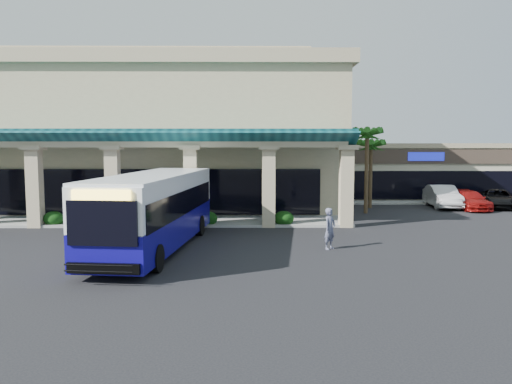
{
  "coord_description": "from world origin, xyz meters",
  "views": [
    {
      "loc": [
        0.55,
        -23.54,
        4.77
      ],
      "look_at": [
        0.76,
        3.59,
        2.2
      ],
      "focal_mm": 35.0,
      "sensor_mm": 36.0,
      "label": 1
    }
  ],
  "objects_px": {
    "pedestrian": "(330,229)",
    "car_red": "(470,200)",
    "transit_bus": "(155,212)",
    "car_white": "(442,196)",
    "car_gray": "(497,199)"
  },
  "relations": [
    {
      "from": "transit_bus",
      "to": "car_white",
      "type": "distance_m",
      "value": 24.25
    },
    {
      "from": "pedestrian",
      "to": "car_red",
      "type": "bearing_deg",
      "value": 0.14
    },
    {
      "from": "transit_bus",
      "to": "pedestrian",
      "type": "distance_m",
      "value": 8.03
    },
    {
      "from": "transit_bus",
      "to": "car_red",
      "type": "relative_size",
      "value": 2.63
    },
    {
      "from": "pedestrian",
      "to": "car_white",
      "type": "bearing_deg",
      "value": 6.12
    },
    {
      "from": "car_red",
      "to": "car_gray",
      "type": "relative_size",
      "value": 0.94
    },
    {
      "from": "transit_bus",
      "to": "car_red",
      "type": "bearing_deg",
      "value": 40.35
    },
    {
      "from": "car_red",
      "to": "pedestrian",
      "type": "bearing_deg",
      "value": -130.76
    },
    {
      "from": "car_white",
      "to": "car_red",
      "type": "distance_m",
      "value": 1.96
    },
    {
      "from": "transit_bus",
      "to": "car_gray",
      "type": "distance_m",
      "value": 27.5
    },
    {
      "from": "car_red",
      "to": "car_gray",
      "type": "bearing_deg",
      "value": 21.46
    },
    {
      "from": "car_red",
      "to": "car_white",
      "type": "bearing_deg",
      "value": 145.91
    },
    {
      "from": "transit_bus",
      "to": "car_gray",
      "type": "relative_size",
      "value": 2.47
    },
    {
      "from": "car_white",
      "to": "car_red",
      "type": "bearing_deg",
      "value": -30.0
    },
    {
      "from": "pedestrian",
      "to": "car_white",
      "type": "height_order",
      "value": "pedestrian"
    }
  ]
}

